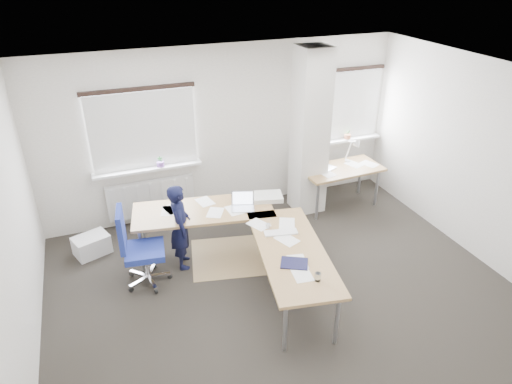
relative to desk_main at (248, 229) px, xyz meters
name	(u,v)px	position (x,y,z in m)	size (l,w,h in m)	color
ground	(283,292)	(0.28, -0.60, -0.69)	(6.00, 6.00, 0.00)	black
room_shell	(286,157)	(0.46, -0.14, 1.05)	(6.04, 5.04, 2.82)	beige
floor_mat	(234,256)	(-0.08, 0.40, -0.69)	(1.23, 1.04, 0.01)	#987D53
white_crate	(92,245)	(-2.03, 1.23, -0.55)	(0.49, 0.34, 0.29)	white
desk_main	(248,229)	(0.00, 0.00, 0.00)	(2.40, 2.98, 0.96)	olive
desk_side	(341,170)	(2.15, 1.21, -0.01)	(1.43, 0.77, 1.22)	olive
task_chair	(143,263)	(-1.40, 0.26, -0.37)	(0.63, 0.63, 1.16)	navy
person	(181,227)	(-0.82, 0.48, -0.06)	(0.46, 0.30, 1.27)	black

